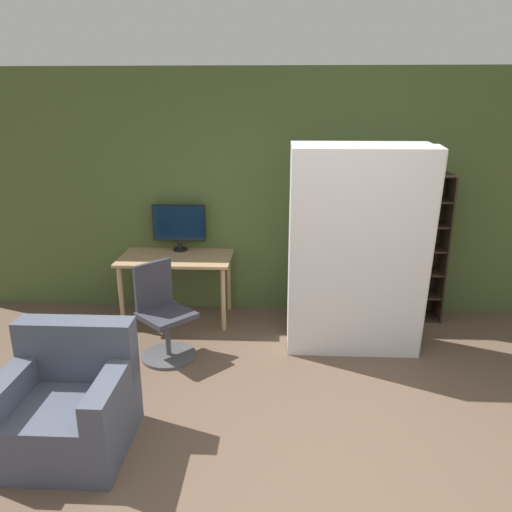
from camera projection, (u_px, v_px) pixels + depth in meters
ground_plane at (319, 490)px, 3.15m from camera, size 16.00×16.00×0.00m
wall_back at (305, 195)px, 5.53m from camera, size 8.00×0.06×2.70m
desk at (176, 265)px, 5.46m from camera, size 1.21×0.67×0.73m
monitor at (179, 224)px, 5.56m from camera, size 0.59×0.16×0.53m
office_chair at (164, 320)px, 4.72m from camera, size 0.62×0.62×0.91m
bookshelf at (408, 248)px, 5.47m from camera, size 0.63×0.35×1.62m
mattress_near at (359, 256)px, 4.53m from camera, size 1.26×0.43×2.00m
mattress_far at (354, 247)px, 4.82m from camera, size 1.26×0.35×2.00m
armchair at (68, 404)px, 3.50m from camera, size 0.85×0.80×0.85m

